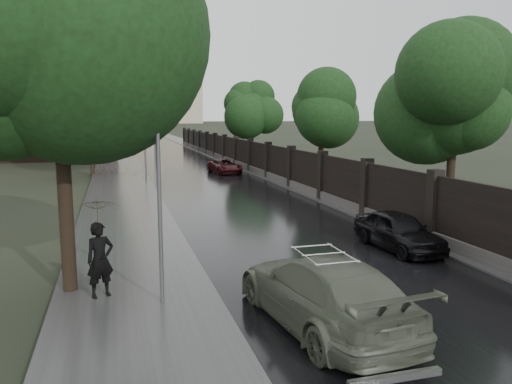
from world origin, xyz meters
name	(u,v)px	position (x,y,z in m)	size (l,w,h in m)	color
ground	(394,307)	(0.00, 0.00, 0.00)	(800.00, 800.00, 0.00)	black
road	(130,128)	(0.00, 190.00, 0.01)	(8.00, 420.00, 0.02)	black
sidewalk_left	(114,128)	(-6.00, 190.00, 0.08)	(4.00, 420.00, 0.16)	#2D2D2D
verge_right	(144,127)	(5.50, 190.00, 0.04)	(3.00, 420.00, 0.08)	#2D2D2D
fence_right	(244,157)	(4.60, 32.01, 1.01)	(0.45, 75.72, 2.70)	#383533
tree_left_near	(56,38)	(-7.60, 3.00, 6.42)	(5.44, 5.44, 9.16)	black
tree_left_far	(90,107)	(-8.00, 30.00, 5.24)	(4.25, 4.25, 7.39)	black
tree_right_a	(454,107)	(7.50, 8.00, 4.95)	(4.08, 4.08, 7.01)	black
tree_right_b	(322,110)	(7.50, 22.00, 4.95)	(4.08, 4.08, 7.01)	black
tree_right_c	(252,112)	(7.50, 40.00, 4.95)	(4.08, 4.08, 7.01)	black
lamp_post	(159,199)	(-5.40, 1.50, 2.67)	(0.25, 0.12, 5.11)	#59595E
traffic_light	(145,148)	(-4.30, 24.99, 2.40)	(0.16, 0.32, 4.00)	#59595E
brick_building	(1,66)	(-18.00, 52.00, 10.00)	(24.00, 18.00, 20.00)	black
stalinist_tower	(121,57)	(0.00, 300.00, 38.38)	(92.00, 30.00, 159.00)	tan
volga_sedan	(323,291)	(-2.10, -0.50, 0.79)	(2.22, 5.46, 1.58)	#4C5242
car_right_near	(398,231)	(2.95, 4.64, 0.67)	(1.58, 3.92, 1.34)	black
car_right_far	(225,166)	(2.16, 28.89, 0.58)	(1.93, 4.18, 1.16)	black
pedestrian_umbrella	(98,219)	(-6.81, 2.28, 2.11)	(1.42, 1.43, 2.93)	black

